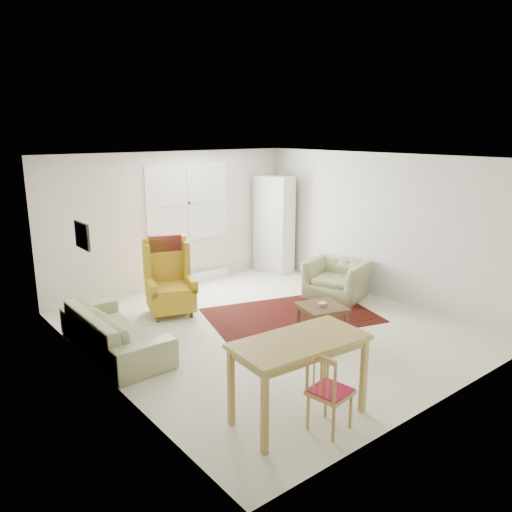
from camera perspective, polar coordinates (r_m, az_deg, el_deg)
room at (r=7.30m, az=0.55°, el=1.46°), size 5.04×5.54×2.51m
rug at (r=8.01m, az=4.02°, el=-6.71°), size 2.95×2.33×0.03m
sofa at (r=6.90m, az=-15.94°, el=-7.24°), size 0.79×2.03×0.82m
armchair at (r=8.88m, az=9.20°, el=-2.19°), size 1.16×1.24×0.78m
wingback_chair at (r=7.97m, az=-9.80°, el=-2.39°), size 0.91×0.93×1.24m
coffee_table at (r=7.17m, az=7.50°, el=-7.40°), size 0.71×0.71×0.48m
stool at (r=8.15m, az=-7.97°, el=-5.09°), size 0.32×0.32×0.39m
cabinet at (r=10.27m, az=2.06°, el=3.63°), size 0.59×0.86×1.97m
desk at (r=5.18m, az=4.93°, el=-13.86°), size 1.41×0.77×0.87m
desk_chair at (r=5.05m, az=8.48°, el=-14.91°), size 0.42×0.42×0.84m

